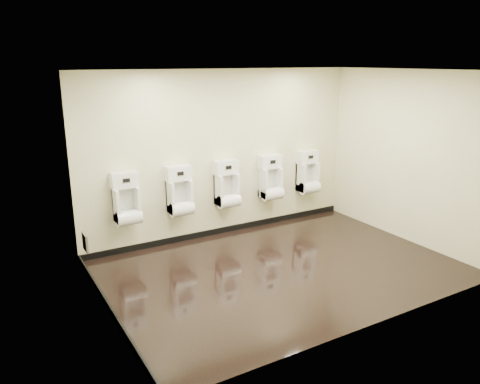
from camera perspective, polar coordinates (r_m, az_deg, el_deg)
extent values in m
cube|color=black|center=(6.92, 5.06, -9.32)|extent=(5.00, 3.50, 0.00)
cube|color=silver|center=(6.27, 5.70, 14.52)|extent=(5.00, 3.50, 0.00)
cube|color=beige|center=(7.91, -2.01, 4.62)|extent=(5.00, 0.02, 2.80)
cube|color=beige|center=(5.19, 16.61, -2.06)|extent=(5.00, 0.02, 2.80)
cube|color=beige|center=(5.45, -16.64, -1.23)|extent=(0.02, 3.50, 2.80)
cube|color=beige|center=(8.14, 19.91, 4.00)|extent=(0.02, 3.50, 2.80)
cube|color=white|center=(5.45, -16.59, -1.22)|extent=(0.01, 3.50, 2.80)
cube|color=black|center=(8.27, -1.88, -4.61)|extent=(5.00, 0.02, 0.10)
cube|color=black|center=(5.97, -15.49, -13.70)|extent=(0.02, 3.50, 0.10)
cube|color=#9E9EA3|center=(6.85, -18.36, -5.85)|extent=(0.03, 0.25, 0.25)
cylinder|color=silver|center=(6.85, -18.21, -5.82)|extent=(0.02, 0.04, 0.04)
cube|color=white|center=(7.29, -13.63, -1.51)|extent=(0.37, 0.27, 0.52)
cube|color=silver|center=(7.36, -13.85, -1.04)|extent=(0.28, 0.01, 0.40)
cylinder|color=white|center=(7.28, -13.38, -3.07)|extent=(0.37, 0.23, 0.23)
cube|color=white|center=(7.23, -13.91, 1.39)|extent=(0.41, 0.19, 0.23)
cube|color=black|center=(7.13, -13.68, 1.37)|extent=(0.10, 0.01, 0.06)
cube|color=silver|center=(7.13, -13.69, 1.38)|extent=(0.12, 0.01, 0.08)
cylinder|color=silver|center=(7.29, -12.32, 1.61)|extent=(0.01, 0.03, 0.03)
cube|color=white|center=(7.57, -7.36, -0.56)|extent=(0.37, 0.27, 0.52)
cube|color=silver|center=(7.63, -7.62, -0.11)|extent=(0.28, 0.01, 0.40)
cylinder|color=white|center=(7.56, -7.09, -2.05)|extent=(0.37, 0.23, 0.23)
cube|color=white|center=(7.50, -7.56, 2.25)|extent=(0.41, 0.19, 0.23)
cube|color=black|center=(7.41, -7.26, 2.24)|extent=(0.10, 0.01, 0.06)
cube|color=silver|center=(7.41, -7.27, 2.24)|extent=(0.12, 0.01, 0.08)
cylinder|color=silver|center=(7.58, -6.10, 2.44)|extent=(0.01, 0.03, 0.03)
cube|color=white|center=(7.92, -1.61, 0.32)|extent=(0.37, 0.27, 0.52)
cube|color=silver|center=(7.99, -1.91, 0.74)|extent=(0.28, 0.01, 0.40)
cylinder|color=white|center=(7.92, -1.35, -1.11)|extent=(0.37, 0.23, 0.23)
cube|color=white|center=(7.86, -1.75, 3.01)|extent=(0.41, 0.19, 0.23)
cube|color=black|center=(7.77, -1.39, 3.00)|extent=(0.10, 0.01, 0.06)
cube|color=silver|center=(7.77, -1.40, 3.01)|extent=(0.12, 0.01, 0.08)
cylinder|color=silver|center=(7.96, -0.42, 3.18)|extent=(0.01, 0.03, 0.03)
cube|color=white|center=(8.37, 3.73, 1.14)|extent=(0.37, 0.27, 0.52)
cube|color=silver|center=(8.43, 3.41, 1.53)|extent=(0.28, 0.01, 0.40)
cylinder|color=white|center=(8.36, 3.98, -0.22)|extent=(0.37, 0.23, 0.23)
cube|color=white|center=(8.31, 3.64, 3.68)|extent=(0.41, 0.19, 0.23)
cube|color=black|center=(8.22, 4.04, 3.69)|extent=(0.10, 0.01, 0.06)
cube|color=silver|center=(8.23, 4.03, 3.69)|extent=(0.12, 0.01, 0.08)
cylinder|color=silver|center=(8.43, 4.84, 3.83)|extent=(0.01, 0.03, 0.03)
cube|color=white|center=(8.85, 8.25, 1.82)|extent=(0.37, 0.27, 0.52)
cube|color=silver|center=(8.91, 7.91, 2.18)|extent=(0.28, 0.01, 0.40)
cylinder|color=white|center=(8.84, 8.49, 0.54)|extent=(0.37, 0.23, 0.23)
cube|color=white|center=(8.80, 8.20, 4.23)|extent=(0.41, 0.19, 0.23)
cube|color=black|center=(8.71, 8.63, 4.23)|extent=(0.10, 0.01, 0.06)
cube|color=silver|center=(8.72, 8.61, 4.24)|extent=(0.12, 0.01, 0.08)
cylinder|color=silver|center=(8.93, 9.27, 4.35)|extent=(0.01, 0.03, 0.03)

